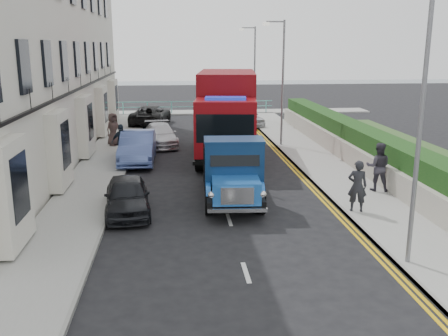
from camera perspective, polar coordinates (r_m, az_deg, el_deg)
ground at (r=14.87m, az=1.44°, el=-8.54°), size 120.00×120.00×0.00m
pavement_west at (r=23.59m, az=-13.95°, el=-0.30°), size 2.40×38.00×0.12m
pavement_east at (r=24.36m, az=11.27°, el=0.29°), size 2.60×38.00×0.12m
promenade at (r=43.04m, az=-3.31°, el=6.37°), size 30.00×2.50×0.12m
sea_plane at (r=73.88m, az=-4.33°, el=9.44°), size 120.00×120.00×0.00m
terrace_west at (r=27.79m, az=-22.73°, el=15.94°), size 6.31×30.20×14.25m
garden_east at (r=24.80m, az=15.60°, el=2.27°), size 1.45×28.00×1.75m
seafront_railing at (r=42.19m, az=-3.27°, el=6.93°), size 13.00×0.08×1.11m
lamp_near at (r=13.16m, az=21.14°, el=5.64°), size 1.23×0.18×7.00m
lamp_mid at (r=28.31m, az=6.51°, el=10.40°), size 1.23×0.18×7.00m
lamp_far at (r=38.14m, az=3.34°, el=11.34°), size 1.23×0.18×7.00m
bedford_lorry at (r=17.81m, az=1.07°, el=-0.88°), size 2.32×5.31×2.46m
red_lorry at (r=25.86m, az=0.33°, el=6.39°), size 3.76×8.52×4.32m
parked_car_front at (r=17.49m, az=-11.01°, el=-3.12°), size 1.85×3.85×1.27m
parked_car_mid at (r=25.00m, az=-9.84°, el=2.37°), size 1.65×4.68×1.54m
parked_car_rear at (r=29.09m, az=-7.30°, el=3.77°), size 2.27×4.47×1.24m
seafront_car_left at (r=36.96m, az=-8.38°, el=6.01°), size 3.14×5.38×1.41m
seafront_car_right at (r=35.98m, az=2.45°, el=5.87°), size 2.73×4.18×1.32m
pedestrian_east_near at (r=17.55m, az=15.00°, el=-1.99°), size 0.74×0.58×1.79m
pedestrian_east_far at (r=20.28m, az=17.21°, el=0.14°), size 1.11×0.98×1.90m
pedestrian_west_near at (r=25.40m, az=-11.61°, el=2.98°), size 1.11×0.77×1.75m
pedestrian_west_far at (r=28.91m, az=-12.55°, el=4.33°), size 1.06×1.04×1.84m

